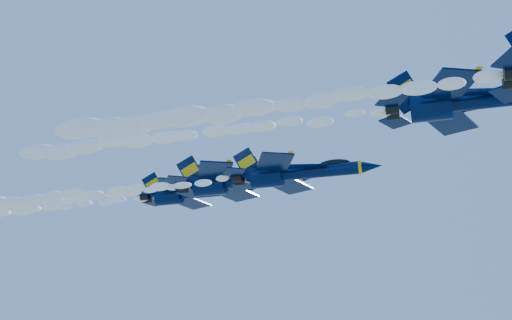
% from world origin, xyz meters
% --- Properties ---
extents(smoke_trail_jet_lead, '(35.16, 1.93, 1.73)m').
position_xyz_m(smoke_trail_jet_lead, '(-4.38, -12.59, 150.90)').
color(smoke_trail_jet_lead, white).
extents(jet_second, '(16.17, 13.26, 6.01)m').
position_xyz_m(jet_second, '(11.31, -3.31, 153.90)').
color(jet_second, '#010E31').
extents(smoke_trail_jet_second, '(35.16, 1.67, 1.51)m').
position_xyz_m(smoke_trail_jet_second, '(-13.18, -3.31, 153.54)').
color(smoke_trail_jet_second, white).
extents(jet_third, '(15.18, 12.45, 5.64)m').
position_xyz_m(jet_third, '(-5.49, 5.82, 152.40)').
color(jet_third, '#010E31').
extents(smoke_trail_jet_third, '(35.16, 1.57, 1.41)m').
position_xyz_m(smoke_trail_jet_third, '(-29.56, 5.82, 152.05)').
color(smoke_trail_jet_third, white).
extents(jet_fourth, '(17.03, 13.97, 6.33)m').
position_xyz_m(jet_fourth, '(-13.46, 12.74, 154.70)').
color(jet_fourth, '#010E31').
extents(smoke_trail_jet_fourth, '(35.16, 1.76, 1.59)m').
position_xyz_m(smoke_trail_jet_fourth, '(-38.32, 12.74, 154.33)').
color(smoke_trail_jet_fourth, white).
extents(jet_fifth, '(15.83, 12.98, 5.88)m').
position_xyz_m(jet_fifth, '(-22.36, 22.03, 157.12)').
color(jet_fifth, '#010E31').
extents(smoke_trail_jet_fifth, '(35.16, 1.64, 1.47)m').
position_xyz_m(smoke_trail_jet_fifth, '(-46.70, 22.03, 156.76)').
color(smoke_trail_jet_fifth, white).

